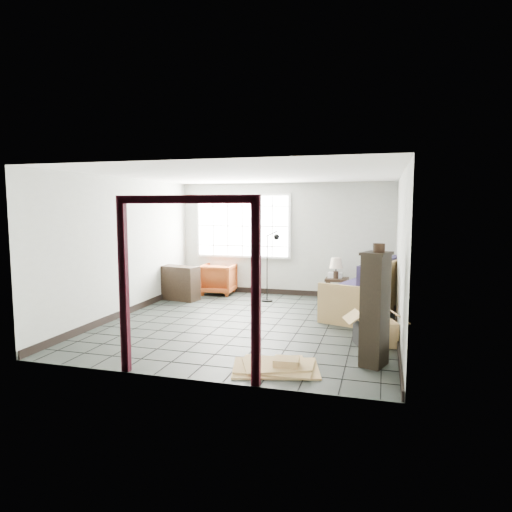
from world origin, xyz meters
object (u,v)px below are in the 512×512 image
(side_table, at_px, (337,282))
(futon_sofa, at_px, (369,294))
(armchair, at_px, (218,277))
(tall_shelf, at_px, (375,308))

(side_table, bearing_deg, futon_sofa, -52.17)
(armchair, xyz_separation_m, side_table, (2.79, -0.16, 0.04))
(tall_shelf, bearing_deg, side_table, 122.41)
(futon_sofa, xyz_separation_m, tall_shelf, (0.16, -2.97, 0.38))
(futon_sofa, relative_size, side_table, 4.86)
(side_table, xyz_separation_m, tall_shelf, (0.87, -3.88, 0.33))
(futon_sofa, distance_m, tall_shelf, 3.00)
(futon_sofa, distance_m, side_table, 1.16)
(armchair, xyz_separation_m, tall_shelf, (3.66, -4.05, 0.37))
(armchair, height_order, tall_shelf, tall_shelf)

